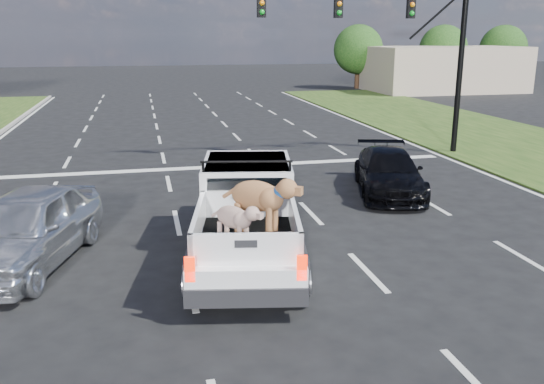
{
  "coord_description": "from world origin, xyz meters",
  "views": [
    {
      "loc": [
        -2.45,
        -9.92,
        4.57
      ],
      "look_at": [
        0.25,
        2.0,
        1.21
      ],
      "focal_mm": 38.0,
      "sensor_mm": 36.0,
      "label": 1
    }
  ],
  "objects_px": {
    "traffic_signal": "(405,30)",
    "black_coupe": "(389,172)",
    "silver_sedan": "(27,228)",
    "pickup_truck": "(247,213)"
  },
  "relations": [
    {
      "from": "traffic_signal",
      "to": "black_coupe",
      "type": "distance_m",
      "value": 7.02
    },
    {
      "from": "silver_sedan",
      "to": "black_coupe",
      "type": "height_order",
      "value": "silver_sedan"
    },
    {
      "from": "pickup_truck",
      "to": "black_coupe",
      "type": "height_order",
      "value": "pickup_truck"
    },
    {
      "from": "traffic_signal",
      "to": "pickup_truck",
      "type": "bearing_deg",
      "value": -129.64
    },
    {
      "from": "pickup_truck",
      "to": "silver_sedan",
      "type": "height_order",
      "value": "pickup_truck"
    },
    {
      "from": "traffic_signal",
      "to": "silver_sedan",
      "type": "relative_size",
      "value": 1.99
    },
    {
      "from": "pickup_truck",
      "to": "black_coupe",
      "type": "xyz_separation_m",
      "value": [
        5.01,
        4.15,
        -0.35
      ]
    },
    {
      "from": "pickup_truck",
      "to": "black_coupe",
      "type": "bearing_deg",
      "value": 50.36
    },
    {
      "from": "traffic_signal",
      "to": "pickup_truck",
      "type": "xyz_separation_m",
      "value": [
        -7.63,
        -9.21,
        -3.74
      ]
    },
    {
      "from": "pickup_truck",
      "to": "silver_sedan",
      "type": "xyz_separation_m",
      "value": [
        -4.43,
        0.65,
        -0.21
      ]
    }
  ]
}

